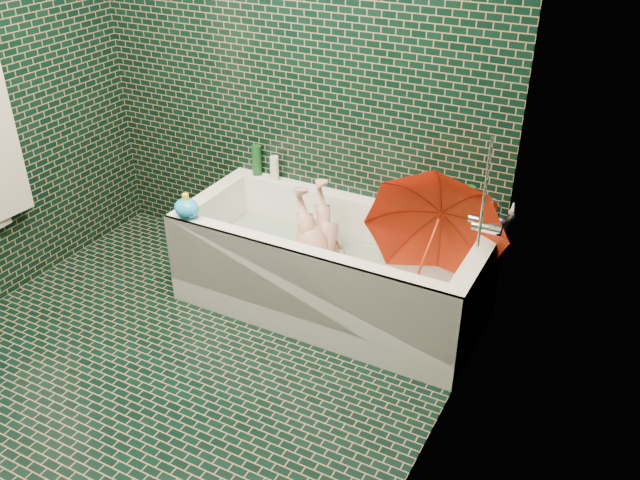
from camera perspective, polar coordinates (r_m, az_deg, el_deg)
The scene contains 18 objects.
floor at distance 3.51m, azimuth -13.67°, elevation -11.96°, with size 2.80×2.80×0.00m, color black.
wall_back at distance 3.91m, azimuth -2.37°, elevation 14.44°, with size 2.80×2.80×0.00m, color black.
wall_right at distance 2.21m, azimuth 8.80°, elevation 1.32°, with size 2.80×2.80×0.00m, color black.
bathtub at distance 3.82m, azimuth 0.87°, elevation -3.05°, with size 1.70×0.75×0.55m.
bath_mat at distance 3.87m, azimuth 0.98°, elevation -3.62°, with size 1.35×0.47×0.01m, color green.
water at distance 3.79m, azimuth 1.00°, elevation -1.80°, with size 1.48×0.53×0.00m, color silver.
faucet at distance 3.31m, azimuth 13.66°, elevation 1.65°, with size 0.18×0.19×0.55m.
child at distance 3.79m, azimuth 0.16°, elevation -1.59°, with size 0.32×0.21×0.87m, color tan.
umbrella at distance 3.47m, azimuth 9.18°, elevation -0.41°, with size 0.71×0.71×0.63m, color red.
soap_bottle_a at distance 3.70m, azimuth 14.46°, elevation 0.82°, with size 0.10×0.10×0.27m, color white.
soap_bottle_b at distance 3.71m, azimuth 14.47°, elevation 0.85°, with size 0.09×0.09×0.20m, color #471F75.
soap_bottle_c at distance 3.73m, azimuth 12.54°, elevation 1.28°, with size 0.14×0.14×0.18m, color #124119.
bottle_right_tall at distance 3.69m, azimuth 12.38°, elevation 2.90°, with size 0.06×0.06×0.22m, color #124119.
bottle_right_pump at distance 3.63m, azimuth 14.50°, elevation 1.90°, with size 0.05×0.05×0.19m, color silver.
bottle_left_tall at distance 4.20m, azimuth -5.34°, elevation 6.70°, with size 0.06×0.06×0.19m, color #124119.
bottle_left_short at distance 4.12m, azimuth -3.86°, elevation 6.04°, with size 0.05×0.05×0.15m, color white.
rubber_duck at distance 3.72m, azimuth 12.59°, elevation 1.98°, with size 0.12×0.10×0.10m.
bath_toy at distance 3.75m, azimuth -11.17°, elevation 2.68°, with size 0.16×0.14×0.14m.
Camera 1 is at (1.90, -1.85, 2.30)m, focal length 38.00 mm.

